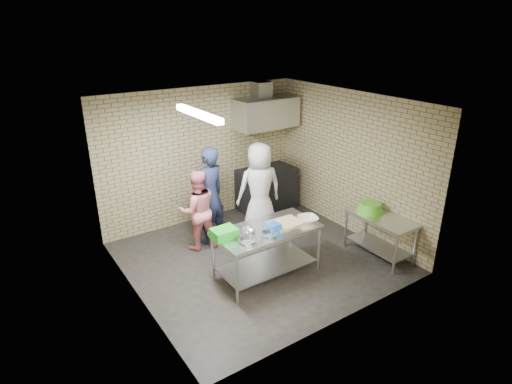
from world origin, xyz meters
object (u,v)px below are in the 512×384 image
at_px(woman_pink, 197,210).
at_px(man_navy, 209,196).
at_px(green_basin, 370,207).
at_px(green_crate, 224,233).
at_px(side_counter, 379,236).
at_px(woman_white, 259,188).
at_px(prep_table, 267,252).
at_px(bottle_green, 278,113).
at_px(bottle_red, 262,114).
at_px(stove, 266,189).
at_px(blue_tub, 273,227).

bearing_deg(woman_pink, man_navy, -152.06).
height_order(green_basin, man_navy, man_navy).
xyz_separation_m(green_crate, man_navy, (0.50, 1.40, 0.01)).
bearing_deg(side_counter, woman_white, 120.91).
distance_m(prep_table, man_navy, 1.61).
bearing_deg(bottle_green, prep_table, -129.42).
height_order(bottle_red, man_navy, bottle_red).
relative_size(bottle_red, bottle_green, 1.20).
bearing_deg(woman_white, green_crate, 53.05).
distance_m(side_counter, green_crate, 2.81).
relative_size(stove, green_basin, 2.61).
height_order(prep_table, side_counter, prep_table).
distance_m(bottle_green, man_navy, 2.58).
xyz_separation_m(bottle_red, man_navy, (-1.77, -0.88, -1.12)).
bearing_deg(woman_white, prep_table, 73.03).
bearing_deg(stove, bottle_green, 28.07).
height_order(green_crate, green_basin, green_crate).
xyz_separation_m(green_crate, bottle_red, (2.27, 2.28, 1.12)).
distance_m(side_counter, bottle_green, 3.41).
xyz_separation_m(prep_table, bottle_red, (1.57, 2.40, 1.61)).
bearing_deg(prep_table, green_basin, -9.98).
distance_m(blue_tub, woman_pink, 1.63).
bearing_deg(side_counter, woman_pink, 140.66).
bearing_deg(man_navy, side_counter, 121.23).
bearing_deg(side_counter, bottle_green, 90.00).
bearing_deg(bottle_green, bottle_red, 180.00).
bearing_deg(green_crate, side_counter, -14.96).
bearing_deg(woman_pink, stove, -149.50).
relative_size(blue_tub, woman_pink, 0.13).
bearing_deg(blue_tub, man_navy, 98.68).
bearing_deg(man_navy, bottle_green, -172.47).
distance_m(green_basin, bottle_green, 2.98).
xyz_separation_m(side_counter, blue_tub, (-1.92, 0.49, 0.52)).
xyz_separation_m(green_basin, woman_white, (-1.16, 1.71, 0.05)).
height_order(side_counter, man_navy, man_navy).
relative_size(prep_table, bottle_red, 9.23).
xyz_separation_m(green_crate, woman_pink, (0.20, 1.31, -0.17)).
xyz_separation_m(green_basin, woman_pink, (-2.45, 1.77, -0.10)).
xyz_separation_m(side_counter, green_crate, (-2.67, 0.71, 0.53)).
distance_m(woman_pink, woman_white, 1.30).
xyz_separation_m(bottle_green, man_navy, (-2.17, -0.88, -1.10)).
bearing_deg(prep_table, blue_tub, -63.43).
distance_m(bottle_green, woman_pink, 2.94).
relative_size(green_basin, woman_white, 0.26).
bearing_deg(green_basin, woman_pink, 144.10).
distance_m(stove, bottle_green, 1.65).
relative_size(green_crate, woman_white, 0.21).
height_order(bottle_red, bottle_green, bottle_red).
height_order(prep_table, blue_tub, blue_tub).
xyz_separation_m(prep_table, green_basin, (1.95, -0.34, 0.42)).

